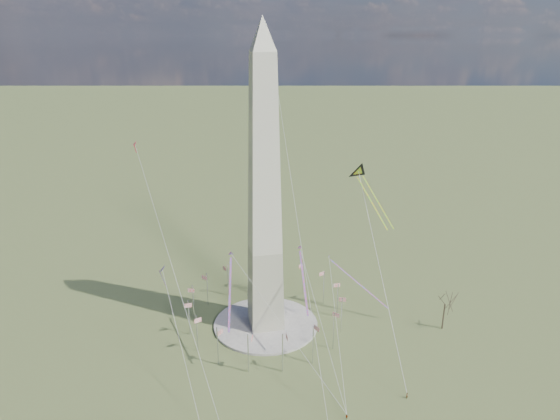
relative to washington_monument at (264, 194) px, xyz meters
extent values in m
plane|color=#4B6130|center=(0.00, 0.00, -47.95)|extent=(2000.00, 2000.00, 0.00)
cylinder|color=#B9B2A9|center=(0.00, 0.00, -47.55)|extent=(36.00, 36.00, 0.80)
pyramid|color=beige|center=(0.00, 0.00, 47.85)|extent=(9.90, 9.90, 10.00)
cylinder|color=silver|center=(26.00, 0.00, -41.45)|extent=(0.36, 0.36, 13.00)
cube|color=red|center=(26.00, 1.30, -36.15)|extent=(2.40, 0.08, 1.50)
cylinder|color=silver|center=(24.02, 9.95, -41.45)|extent=(0.36, 0.36, 13.00)
cube|color=red|center=(23.52, 11.15, -36.15)|extent=(2.25, 0.99, 1.50)
cylinder|color=silver|center=(18.38, 18.38, -41.45)|extent=(0.36, 0.36, 13.00)
cube|color=red|center=(17.47, 19.30, -36.15)|extent=(1.75, 1.75, 1.50)
cylinder|color=silver|center=(9.95, 24.02, -41.45)|extent=(0.36, 0.36, 13.00)
cube|color=red|center=(8.75, 24.52, -36.15)|extent=(0.99, 2.25, 1.50)
cylinder|color=silver|center=(0.00, 26.00, -41.45)|extent=(0.36, 0.36, 13.00)
cube|color=red|center=(-1.30, 26.00, -36.15)|extent=(0.08, 2.40, 1.50)
cylinder|color=silver|center=(-9.95, 24.02, -41.45)|extent=(0.36, 0.36, 13.00)
cube|color=red|center=(-11.15, 23.52, -36.15)|extent=(0.99, 2.25, 1.50)
cylinder|color=silver|center=(-18.38, 18.38, -41.45)|extent=(0.36, 0.36, 13.00)
cube|color=red|center=(-19.30, 17.47, -36.15)|extent=(1.75, 1.75, 1.50)
cylinder|color=silver|center=(-24.02, 9.95, -41.45)|extent=(0.36, 0.36, 13.00)
cube|color=red|center=(-24.52, 8.75, -36.15)|extent=(2.25, 0.99, 1.50)
cylinder|color=silver|center=(-26.00, 0.00, -41.45)|extent=(0.36, 0.36, 13.00)
cube|color=red|center=(-26.00, -1.30, -36.15)|extent=(2.40, 0.08, 1.50)
cylinder|color=silver|center=(-24.02, -9.95, -41.45)|extent=(0.36, 0.36, 13.00)
cube|color=red|center=(-23.52, -11.15, -36.15)|extent=(2.25, 0.99, 1.50)
cylinder|color=silver|center=(-18.38, -18.38, -41.45)|extent=(0.36, 0.36, 13.00)
cube|color=red|center=(-17.47, -19.30, -36.15)|extent=(1.75, 1.75, 1.50)
cylinder|color=silver|center=(-9.95, -24.02, -41.45)|extent=(0.36, 0.36, 13.00)
cube|color=red|center=(-8.75, -24.52, -36.15)|extent=(0.99, 2.25, 1.50)
cylinder|color=silver|center=(0.00, -26.00, -41.45)|extent=(0.36, 0.36, 13.00)
cube|color=red|center=(1.30, -26.00, -36.15)|extent=(0.08, 2.40, 1.50)
cylinder|color=silver|center=(9.95, -24.02, -41.45)|extent=(0.36, 0.36, 13.00)
cube|color=red|center=(11.15, -23.52, -36.15)|extent=(0.99, 2.25, 1.50)
cylinder|color=silver|center=(18.38, -18.38, -41.45)|extent=(0.36, 0.36, 13.00)
cube|color=red|center=(19.30, -17.47, -36.15)|extent=(1.75, 1.75, 1.50)
cylinder|color=silver|center=(24.02, -9.95, -41.45)|extent=(0.36, 0.36, 13.00)
cube|color=red|center=(24.52, -8.75, -36.15)|extent=(2.25, 0.99, 1.50)
cylinder|color=#412E27|center=(58.78, -15.39, -43.19)|extent=(0.47, 0.47, 9.53)
imported|color=gray|center=(31.08, -44.99, -47.03)|extent=(0.79, 0.77, 1.84)
imported|color=gray|center=(12.03, -48.97, -47.18)|extent=(0.97, 0.66, 1.54)
cube|color=orange|center=(36.68, -4.57, -3.80)|extent=(4.46, 17.94, 12.83)
cube|color=orange|center=(34.39, -5.08, -3.80)|extent=(4.46, 17.94, 12.83)
cube|color=navy|center=(-33.36, 1.74, -23.67)|extent=(2.06, 2.97, 2.24)
cube|color=red|center=(-33.36, 1.74, -27.37)|extent=(2.15, 2.25, 7.74)
cube|color=red|center=(9.67, -13.44, -25.48)|extent=(3.16, 19.71, 12.41)
cube|color=red|center=(-13.51, -13.18, -26.68)|extent=(4.38, 21.54, 13.63)
cube|color=red|center=(34.19, 1.08, -36.35)|extent=(17.42, 14.90, 13.98)
cube|color=red|center=(-39.95, 29.88, 11.76)|extent=(1.06, 1.74, 1.47)
cube|color=red|center=(-39.95, 29.88, 10.16)|extent=(0.70, 1.27, 3.36)
cube|color=white|center=(13.27, 42.59, 30.25)|extent=(1.37, 2.05, 1.61)
cube|color=white|center=(13.27, 42.59, 28.50)|extent=(0.99, 1.28, 3.68)
camera|label=1|loc=(-28.11, -147.86, 47.22)|focal=32.00mm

